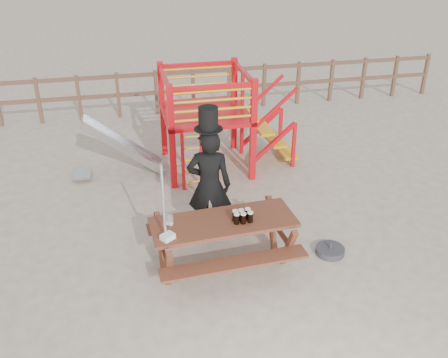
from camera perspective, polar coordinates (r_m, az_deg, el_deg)
ground at (r=7.76m, az=1.57°, el=-10.18°), size 60.00×60.00×0.00m
back_fence at (r=13.62m, az=-5.66°, el=10.47°), size 15.09×0.09×1.20m
playground_fort at (r=10.33m, az=-2.53°, el=6.81°), size 4.71×1.84×2.10m
picnic_table at (r=7.51m, az=-0.06°, el=-6.73°), size 2.21×1.59×0.82m
man_with_hat at (r=7.93m, az=-1.70°, el=-0.43°), size 0.79×0.61×2.29m
metal_pole at (r=6.98m, az=-6.75°, el=-5.53°), size 0.04×0.04×1.93m
parasol_base at (r=8.21m, az=12.02°, el=-8.00°), size 0.46×0.46×0.19m
paper_bag at (r=6.96m, az=-6.46°, el=-6.57°), size 0.23×0.22×0.08m
stout_pints at (r=7.28m, az=2.11°, el=-4.26°), size 0.29×0.20×0.17m
empty_glasses at (r=7.27m, az=-6.35°, el=-4.68°), size 0.13×0.12×0.15m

